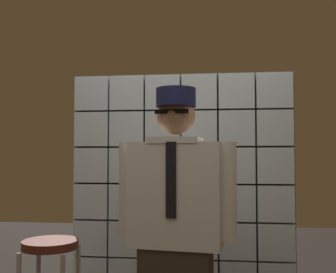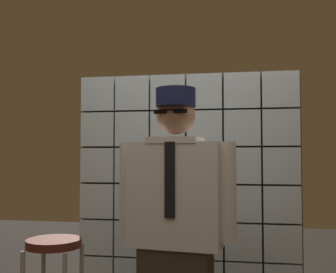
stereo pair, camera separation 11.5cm
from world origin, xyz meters
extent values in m
cube|color=silver|center=(-0.70, 1.30, 0.41)|extent=(0.27, 0.08, 0.27)
cube|color=silver|center=(-0.70, 1.30, 0.69)|extent=(0.27, 0.08, 0.27)
cube|color=silver|center=(-0.42, 1.30, 0.69)|extent=(0.27, 0.08, 0.27)
cube|color=silver|center=(-0.14, 1.30, 0.69)|extent=(0.27, 0.08, 0.27)
cube|color=silver|center=(0.14, 1.30, 0.69)|extent=(0.27, 0.08, 0.27)
cube|color=silver|center=(0.42, 1.30, 0.69)|extent=(0.27, 0.08, 0.27)
cube|color=silver|center=(0.70, 1.30, 0.69)|extent=(0.27, 0.08, 0.27)
cube|color=silver|center=(-0.70, 1.30, 0.97)|extent=(0.27, 0.08, 0.27)
cube|color=silver|center=(-0.42, 1.30, 0.97)|extent=(0.27, 0.08, 0.27)
cube|color=silver|center=(-0.14, 1.30, 0.97)|extent=(0.27, 0.08, 0.27)
cube|color=silver|center=(0.14, 1.30, 0.97)|extent=(0.27, 0.08, 0.27)
cube|color=silver|center=(0.42, 1.30, 0.97)|extent=(0.27, 0.08, 0.27)
cube|color=silver|center=(0.70, 1.30, 0.97)|extent=(0.27, 0.08, 0.27)
cube|color=silver|center=(-0.70, 1.30, 1.25)|extent=(0.27, 0.08, 0.27)
cube|color=silver|center=(-0.42, 1.30, 1.25)|extent=(0.27, 0.08, 0.27)
cube|color=silver|center=(-0.14, 1.30, 1.25)|extent=(0.27, 0.08, 0.27)
cube|color=silver|center=(0.14, 1.30, 1.25)|extent=(0.27, 0.08, 0.27)
cube|color=silver|center=(0.42, 1.30, 1.25)|extent=(0.27, 0.08, 0.27)
cube|color=silver|center=(0.70, 1.30, 1.25)|extent=(0.27, 0.08, 0.27)
cube|color=silver|center=(-0.70, 1.30, 1.53)|extent=(0.27, 0.08, 0.27)
cube|color=silver|center=(-0.42, 1.30, 1.53)|extent=(0.27, 0.08, 0.27)
cube|color=silver|center=(-0.14, 1.30, 1.53)|extent=(0.27, 0.08, 0.27)
cube|color=silver|center=(0.14, 1.30, 1.53)|extent=(0.27, 0.08, 0.27)
cube|color=silver|center=(0.42, 1.30, 1.53)|extent=(0.27, 0.08, 0.27)
cube|color=silver|center=(0.70, 1.30, 1.53)|extent=(0.27, 0.08, 0.27)
cube|color=silver|center=(-0.70, 1.30, 1.81)|extent=(0.27, 0.08, 0.27)
cube|color=silver|center=(-0.42, 1.30, 1.81)|extent=(0.27, 0.08, 0.27)
cube|color=silver|center=(-0.14, 1.30, 1.81)|extent=(0.27, 0.08, 0.27)
cube|color=silver|center=(0.14, 1.30, 1.81)|extent=(0.27, 0.08, 0.27)
cube|color=silver|center=(0.42, 1.30, 1.81)|extent=(0.27, 0.08, 0.27)
cube|color=silver|center=(0.70, 1.30, 1.81)|extent=(0.27, 0.08, 0.27)
cube|color=#4C4438|center=(0.00, 1.35, 0.97)|extent=(1.70, 0.02, 1.98)
cube|color=silver|center=(0.04, 0.49, 1.11)|extent=(0.54, 0.29, 0.58)
cube|color=black|center=(0.02, 0.37, 1.20)|extent=(0.06, 0.02, 0.41)
cube|color=silver|center=(0.04, 0.49, 1.41)|extent=(0.31, 0.27, 0.04)
sphere|color=#A87A5B|center=(0.04, 0.49, 1.55)|extent=(0.22, 0.22, 0.22)
ellipsoid|color=black|center=(0.03, 0.44, 1.51)|extent=(0.15, 0.10, 0.10)
cube|color=black|center=(0.02, 0.39, 1.56)|extent=(0.19, 0.04, 0.02)
cylinder|color=#191E47|center=(0.03, 0.41, 1.60)|extent=(0.19, 0.19, 0.01)
cylinder|color=#191E47|center=(0.04, 0.49, 1.65)|extent=(0.23, 0.23, 0.11)
cylinder|color=silver|center=(0.32, 0.45, 1.13)|extent=(0.12, 0.12, 0.53)
cylinder|color=silver|center=(-0.25, 0.53, 1.13)|extent=(0.12, 0.12, 0.53)
cylinder|color=#592319|center=(-0.75, 0.63, 0.78)|extent=(0.34, 0.34, 0.05)
camera|label=1|loc=(0.25, -1.77, 1.32)|focal=43.19mm
camera|label=2|loc=(0.36, -1.76, 1.32)|focal=43.19mm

